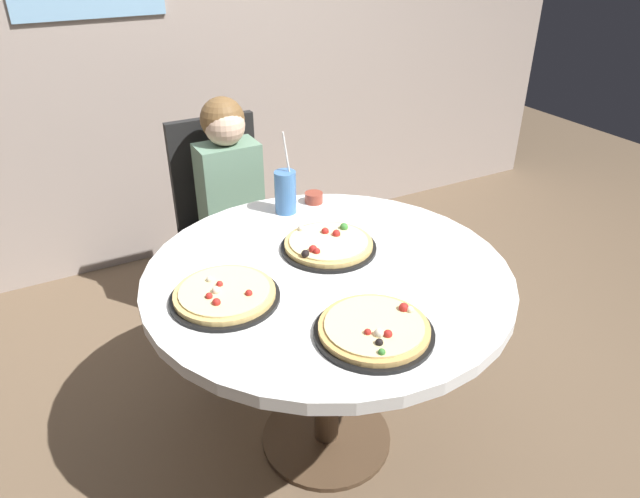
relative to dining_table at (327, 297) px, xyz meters
name	(u,v)px	position (x,y,z in m)	size (l,w,h in m)	color
ground_plane	(326,438)	(0.00, 0.00, -0.65)	(8.00, 8.00, 0.00)	brown
dining_table	(327,297)	(0.00, 0.00, 0.00)	(1.15, 1.15, 0.75)	white
chair_wooden	(224,212)	(0.00, 0.98, -0.12)	(0.40, 0.40, 0.95)	black
diner_child	(239,237)	(0.00, 0.80, -0.16)	(0.26, 0.41, 1.08)	#3F4766
pizza_veggie	(328,245)	(0.07, 0.11, 0.12)	(0.32, 0.32, 0.05)	black
pizza_cheese	(374,329)	(-0.05, -0.34, 0.12)	(0.32, 0.32, 0.05)	black
pizza_pepperoni	(224,294)	(-0.34, 0.00, 0.12)	(0.32, 0.32, 0.05)	black
soda_cup	(285,192)	(0.06, 0.44, 0.19)	(0.08, 0.08, 0.31)	#3F72B2
sauce_bowl	(314,198)	(0.19, 0.46, 0.12)	(0.07, 0.07, 0.04)	brown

